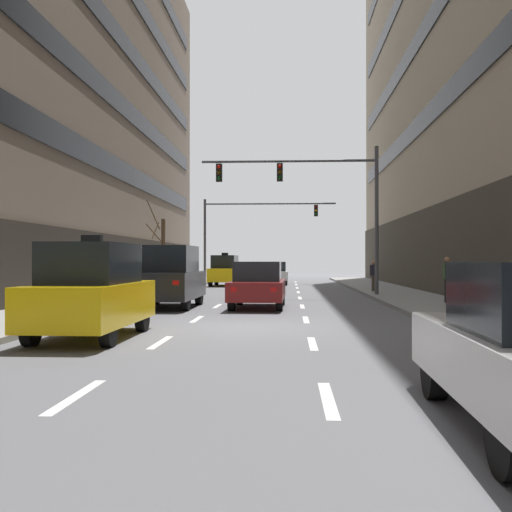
{
  "coord_description": "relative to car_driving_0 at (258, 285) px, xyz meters",
  "views": [
    {
      "loc": [
        1.11,
        -15.52,
        1.72
      ],
      "look_at": [
        -0.69,
        17.04,
        1.95
      ],
      "focal_mm": 42.47,
      "sensor_mm": 36.0,
      "label": 1
    }
  ],
  "objects": [
    {
      "name": "lane_stripe_l1_s10",
      "position": [
        -1.57,
        25.8,
        -0.82
      ],
      "size": [
        0.16,
        2.0,
        0.01
      ],
      "primitive_type": "cube",
      "color": "silver",
      "rests_on": "ground"
    },
    {
      "name": "lane_stripe_l2_s3",
      "position": [
        1.6,
        -9.2,
        -0.82
      ],
      "size": [
        0.16,
        2.0,
        0.01
      ],
      "primitive_type": "cube",
      "color": "silver",
      "rests_on": "ground"
    },
    {
      "name": "lane_stripe_l2_s6",
      "position": [
        1.6,
        5.8,
        -0.82
      ],
      "size": [
        0.16,
        2.0,
        0.01
      ],
      "primitive_type": "cube",
      "color": "silver",
      "rests_on": "ground"
    },
    {
      "name": "traffic_signal_0",
      "position": [
        2.43,
        6.55,
        4.1
      ],
      "size": [
        8.25,
        0.35,
        6.87
      ],
      "color": "#4C4C51",
      "rests_on": "sidewalk_right"
    },
    {
      "name": "car_driving_1",
      "position": [
        -3.21,
        0.02,
        0.29
      ],
      "size": [
        1.98,
        4.65,
        2.24
      ],
      "color": "black",
      "rests_on": "ground"
    },
    {
      "name": "lane_stripe_l2_s7",
      "position": [
        1.6,
        10.8,
        -0.82
      ],
      "size": [
        0.16,
        2.0,
        0.01
      ],
      "primitive_type": "cube",
      "color": "silver",
      "rests_on": "ground"
    },
    {
      "name": "lane_stripe_l1_s3",
      "position": [
        -1.57,
        -9.2,
        -0.82
      ],
      "size": [
        0.16,
        2.0,
        0.01
      ],
      "primitive_type": "cube",
      "color": "silver",
      "rests_on": "ground"
    },
    {
      "name": "lane_stripe_l2_s5",
      "position": [
        1.6,
        0.8,
        -0.82
      ],
      "size": [
        0.16,
        2.0,
        0.01
      ],
      "primitive_type": "cube",
      "color": "silver",
      "rests_on": "ground"
    },
    {
      "name": "lane_stripe_l1_s4",
      "position": [
        -1.57,
        -4.2,
        -0.82
      ],
      "size": [
        0.16,
        2.0,
        0.01
      ],
      "primitive_type": "cube",
      "color": "silver",
      "rests_on": "ground"
    },
    {
      "name": "lane_stripe_l1_s8",
      "position": [
        -1.57,
        15.8,
        -0.82
      ],
      "size": [
        0.16,
        2.0,
        0.01
      ],
      "primitive_type": "cube",
      "color": "silver",
      "rests_on": "ground"
    },
    {
      "name": "lane_stripe_l1_s5",
      "position": [
        -1.57,
        0.8,
        -0.82
      ],
      "size": [
        0.16,
        2.0,
        0.01
      ],
      "primitive_type": "cube",
      "color": "silver",
      "rests_on": "ground"
    },
    {
      "name": "taxi_driving_4",
      "position": [
        -3.18,
        18.54,
        0.2
      ],
      "size": [
        1.9,
        4.28,
        2.22
      ],
      "color": "black",
      "rests_on": "ground"
    },
    {
      "name": "sidewalk_right",
      "position": [
        6.45,
        -6.2,
        -0.75
      ],
      "size": [
        3.36,
        80.0,
        0.14
      ],
      "primitive_type": "cube",
      "color": "gray",
      "rests_on": "ground"
    },
    {
      "name": "car_driving_3",
      "position": [
        0.05,
        21.01,
        -0.03
      ],
      "size": [
        1.96,
        4.35,
        1.61
      ],
      "color": "black",
      "rests_on": "ground"
    },
    {
      "name": "street_tree_0",
      "position": [
        -6.13,
        12.45,
        1.47
      ],
      "size": [
        1.13,
        1.6,
        5.04
      ],
      "color": "#4C3823",
      "rests_on": "sidewalk_left"
    },
    {
      "name": "lane_stripe_l2_s8",
      "position": [
        1.6,
        15.8,
        -0.82
      ],
      "size": [
        0.16,
        2.0,
        0.01
      ],
      "primitive_type": "cube",
      "color": "silver",
      "rests_on": "ground"
    },
    {
      "name": "taxi_driving_2",
      "position": [
        -3.22,
        -8.61,
        0.22
      ],
      "size": [
        1.85,
        4.35,
        2.28
      ],
      "color": "black",
      "rests_on": "ground"
    },
    {
      "name": "lane_stripe_l1_s6",
      "position": [
        -1.57,
        5.8,
        -0.82
      ],
      "size": [
        0.16,
        2.0,
        0.01
      ],
      "primitive_type": "cube",
      "color": "silver",
      "rests_on": "ground"
    },
    {
      "name": "sidewalk_left",
      "position": [
        -6.41,
        -6.2,
        -0.75
      ],
      "size": [
        3.36,
        80.0,
        0.14
      ],
      "primitive_type": "cube",
      "color": "gray",
      "rests_on": "ground"
    },
    {
      "name": "ground_plane",
      "position": [
        0.02,
        -6.2,
        -0.82
      ],
      "size": [
        120.0,
        120.0,
        0.0
      ],
      "primitive_type": "plane",
      "color": "slate"
    },
    {
      "name": "pedestrian_1",
      "position": [
        5.42,
        9.29,
        0.21
      ],
      "size": [
        0.38,
        0.42,
        1.56
      ],
      "color": "brown",
      "rests_on": "sidewalk_right"
    },
    {
      "name": "lane_stripe_l1_s7",
      "position": [
        -1.57,
        10.8,
        -0.82
      ],
      "size": [
        0.16,
        2.0,
        0.01
      ],
      "primitive_type": "cube",
      "color": "silver",
      "rests_on": "ground"
    },
    {
      "name": "pedestrian_0",
      "position": [
        7.01,
        1.19,
        0.31
      ],
      "size": [
        0.37,
        0.43,
        1.71
      ],
      "color": "black",
      "rests_on": "sidewalk_right"
    },
    {
      "name": "lane_stripe_l2_s9",
      "position": [
        1.6,
        20.8,
        -0.82
      ],
      "size": [
        0.16,
        2.0,
        0.01
      ],
      "primitive_type": "cube",
      "color": "silver",
      "rests_on": "ground"
    },
    {
      "name": "traffic_signal_1",
      "position": [
        -2.05,
        22.82,
        3.66
      ],
      "size": [
        9.75,
        0.35,
        6.1
      ],
      "color": "#4C4C51",
      "rests_on": "sidewalk_left"
    },
    {
      "name": "lane_stripe_l1_s2",
      "position": [
        -1.57,
        -14.2,
        -0.82
      ],
      "size": [
        0.16,
        2.0,
        0.01
      ],
      "primitive_type": "cube",
      "color": "silver",
      "rests_on": "ground"
    },
    {
      "name": "car_driving_0",
      "position": [
        0.0,
        0.0,
        0.0
      ],
      "size": [
        1.94,
        4.49,
        1.67
      ],
      "color": "black",
      "rests_on": "ground"
    },
    {
      "name": "lane_stripe_l2_s4",
      "position": [
        1.6,
        -4.2,
        -0.82
      ],
      "size": [
        0.16,
        2.0,
        0.01
      ],
      "primitive_type": "cube",
      "color": "silver",
      "rests_on": "ground"
    },
    {
      "name": "lane_stripe_l2_s2",
      "position": [
        1.6,
        -14.2,
        -0.82
      ],
      "size": [
        0.16,
        2.0,
        0.01
      ],
      "primitive_type": "cube",
      "color": "silver",
      "rests_on": "ground"
    },
    {
      "name": "lane_stripe_l1_s9",
      "position": [
        -1.57,
        20.8,
        -0.82
      ],
      "size": [
        0.16,
        2.0,
        0.01
      ],
      "primitive_type": "cube",
      "color": "silver",
      "rests_on": "ground"
    },
    {
      "name": "lane_stripe_l2_s10",
      "position": [
        1.6,
        25.8,
        -0.82
      ],
      "size": [
        0.16,
        2.0,
        0.01
      ],
      "primitive_type": "cube",
      "color": "silver",
      "rests_on": "ground"
    }
  ]
}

